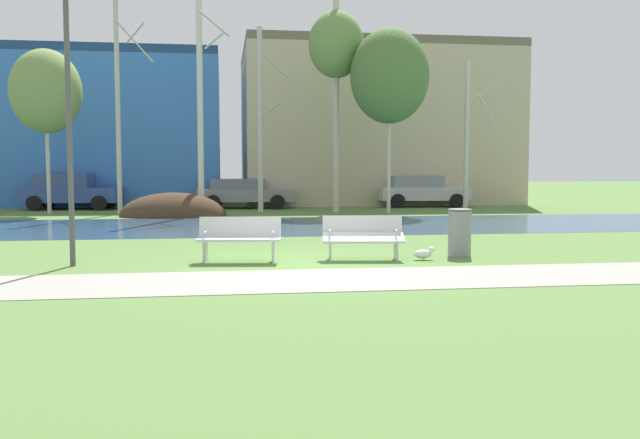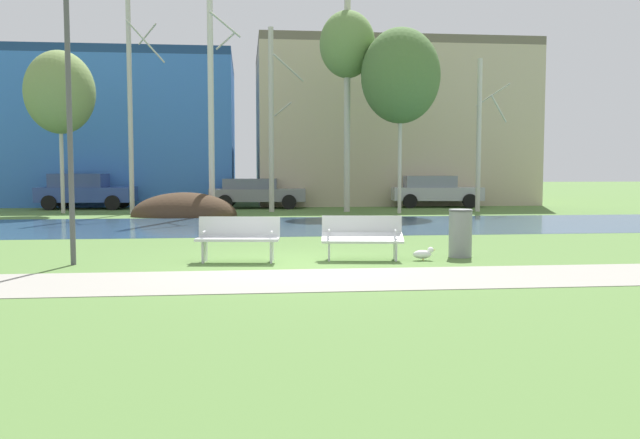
# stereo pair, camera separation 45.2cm
# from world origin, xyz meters

# --- Properties ---
(ground_plane) EXTENTS (120.00, 120.00, 0.00)m
(ground_plane) POSITION_xyz_m (0.00, 10.00, 0.00)
(ground_plane) COLOR #517538
(paved_path_strip) EXTENTS (60.00, 2.24, 0.01)m
(paved_path_strip) POSITION_xyz_m (0.00, -1.65, 0.01)
(paved_path_strip) COLOR gray
(paved_path_strip) RESTS_ON ground
(river_band) EXTENTS (80.00, 6.99, 0.01)m
(river_band) POSITION_xyz_m (0.00, 8.77, 0.00)
(river_band) COLOR #33516B
(river_band) RESTS_ON ground
(soil_mound) EXTENTS (3.97, 2.41, 1.79)m
(soil_mound) POSITION_xyz_m (-3.38, 13.44, 0.00)
(soil_mound) COLOR #423021
(soil_mound) RESTS_ON ground
(bench_left) EXTENTS (1.66, 0.76, 0.87)m
(bench_left) POSITION_xyz_m (-1.21, 0.65, 0.47)
(bench_left) COLOR silver
(bench_left) RESTS_ON ground
(bench_right) EXTENTS (1.66, 0.76, 0.87)m
(bench_right) POSITION_xyz_m (1.23, 0.65, 0.47)
(bench_right) COLOR silver
(bench_right) RESTS_ON ground
(trash_bin) EXTENTS (0.49, 0.49, 0.98)m
(trash_bin) POSITION_xyz_m (3.31, 0.86, 0.51)
(trash_bin) COLOR gray
(trash_bin) RESTS_ON ground
(seagull) EXTENTS (0.46, 0.17, 0.27)m
(seagull) POSITION_xyz_m (2.42, 0.43, 0.13)
(seagull) COLOR white
(seagull) RESTS_ON ground
(streetlamp) EXTENTS (0.32, 0.32, 5.94)m
(streetlamp) POSITION_xyz_m (-4.30, 0.56, 3.91)
(streetlamp) COLOR #4C4C51
(streetlamp) RESTS_ON ground
(birch_far_left) EXTENTS (2.73, 2.73, 6.43)m
(birch_far_left) POSITION_xyz_m (-8.32, 15.46, 4.79)
(birch_far_left) COLOR #BCB7A8
(birch_far_left) RESTS_ON ground
(birch_left) EXTENTS (1.50, 2.50, 9.13)m
(birch_left) POSITION_xyz_m (-5.51, 14.94, 4.67)
(birch_left) COLOR #BCB7A8
(birch_left) RESTS_ON ground
(birch_center_left) EXTENTS (1.29, 2.15, 9.50)m
(birch_center_left) POSITION_xyz_m (-2.33, 13.97, 4.83)
(birch_center_left) COLOR beige
(birch_center_left) RESTS_ON ground
(birch_center) EXTENTS (1.46, 2.19, 7.52)m
(birch_center) POSITION_xyz_m (0.04, 15.49, 3.83)
(birch_center) COLOR #BCB7A8
(birch_center) RESTS_ON ground
(birch_center_right) EXTENTS (2.27, 2.27, 8.77)m
(birch_center_right) POSITION_xyz_m (3.12, 15.24, 6.74)
(birch_center_right) COLOR #BCB7A8
(birch_center_right) RESTS_ON ground
(birch_right) EXTENTS (3.13, 3.13, 7.33)m
(birch_right) POSITION_xyz_m (5.07, 14.04, 5.44)
(birch_right) COLOR beige
(birch_right) RESTS_ON ground
(birch_far_right) EXTENTS (1.36, 2.38, 6.29)m
(birch_far_right) POSITION_xyz_m (8.61, 14.77, 3.24)
(birch_far_right) COLOR beige
(birch_far_right) RESTS_ON ground
(parked_van_nearest_blue) EXTENTS (4.20, 2.22, 1.56)m
(parked_van_nearest_blue) POSITION_xyz_m (-8.13, 18.32, 0.81)
(parked_van_nearest_blue) COLOR #2D4793
(parked_van_nearest_blue) RESTS_ON ground
(parked_sedan_second_grey) EXTENTS (4.36, 2.34, 1.33)m
(parked_sedan_second_grey) POSITION_xyz_m (-0.59, 18.11, 0.72)
(parked_sedan_second_grey) COLOR slate
(parked_sedan_second_grey) RESTS_ON ground
(parked_hatch_third_silver) EXTENTS (4.22, 2.21, 1.44)m
(parked_hatch_third_silver) POSITION_xyz_m (7.63, 18.08, 0.76)
(parked_hatch_third_silver) COLOR #B2B5BC
(parked_hatch_third_silver) RESTS_ON ground
(building_blue_store) EXTENTS (13.37, 9.53, 7.41)m
(building_blue_store) POSITION_xyz_m (-8.37, 24.06, 3.70)
(building_blue_store) COLOR #3870C6
(building_blue_store) RESTS_ON ground
(building_beige_block) EXTENTS (13.50, 9.68, 8.00)m
(building_beige_block) POSITION_xyz_m (6.35, 23.37, 4.00)
(building_beige_block) COLOR #BCAD8E
(building_beige_block) RESTS_ON ground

